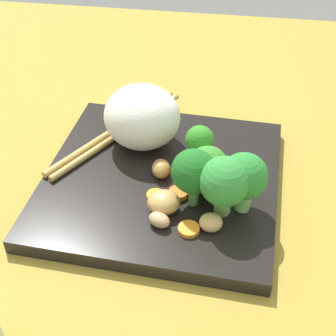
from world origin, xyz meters
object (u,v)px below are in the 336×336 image
at_px(rice_mound, 142,117).
at_px(broccoli_floret_1, 224,183).
at_px(chopstick_pair, 117,132).
at_px(carrot_slice_1, 178,193).
at_px(square_plate, 161,181).

height_order(rice_mound, broccoli_floret_1, rice_mound).
relative_size(rice_mound, broccoli_floret_1, 1.27).
distance_m(rice_mound, chopstick_pair, 0.05).
xyz_separation_m(rice_mound, chopstick_pair, (0.01, 0.04, -0.04)).
distance_m(broccoli_floret_1, carrot_slice_1, 0.07).
bearing_deg(rice_mound, broccoli_floret_1, -136.66).
relative_size(square_plate, broccoli_floret_1, 3.60).
distance_m(square_plate, carrot_slice_1, 0.04).
distance_m(carrot_slice_1, chopstick_pair, 0.15).
relative_size(broccoli_floret_1, carrot_slice_1, 3.48).
bearing_deg(broccoli_floret_1, chopstick_pair, 48.63).
xyz_separation_m(broccoli_floret_1, carrot_slice_1, (0.02, 0.05, -0.04)).
distance_m(square_plate, chopstick_pair, 0.11).
bearing_deg(square_plate, carrot_slice_1, -142.32).
height_order(broccoli_floret_1, carrot_slice_1, broccoli_floret_1).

